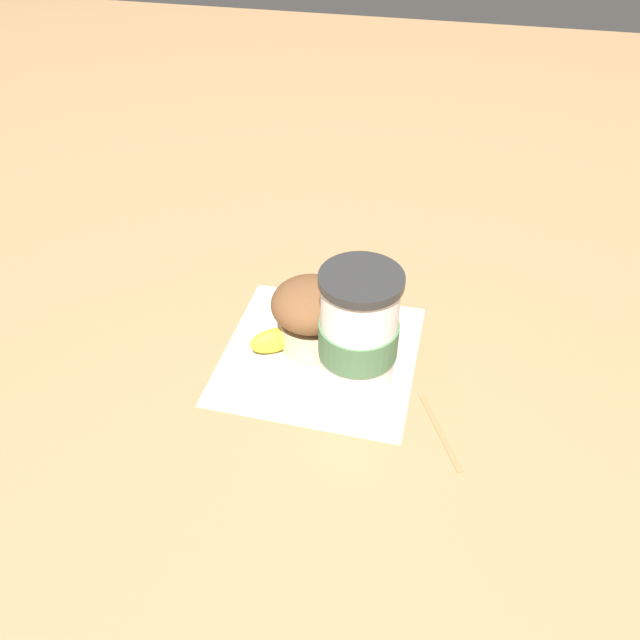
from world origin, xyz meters
TOP-DOWN VIEW (x-y plane):
  - ground_plane at (0.00, 0.00)m, footprint 3.00×3.00m
  - paper_napkin at (0.00, 0.00)m, footprint 0.24×0.24m
  - coffee_cup at (-0.05, 0.03)m, footprint 0.09×0.09m
  - muffin at (0.01, -0.01)m, footprint 0.10×0.10m
  - banana at (0.04, -0.05)m, footprint 0.09×0.17m
  - wooden_stirrer at (-0.15, 0.09)m, footprint 0.06×0.10m

SIDE VIEW (x-z plane):
  - ground_plane at x=0.00m, z-range 0.00..0.00m
  - paper_napkin at x=0.00m, z-range 0.00..0.00m
  - wooden_stirrer at x=-0.15m, z-range 0.00..0.00m
  - banana at x=0.04m, z-range 0.00..0.03m
  - muffin at x=0.01m, z-range 0.01..0.10m
  - coffee_cup at x=-0.05m, z-range 0.00..0.15m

